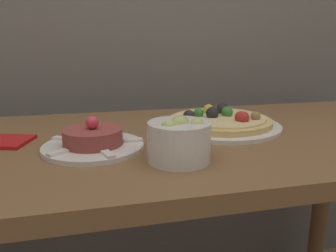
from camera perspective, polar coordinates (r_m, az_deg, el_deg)
dining_table at (r=0.83m, az=3.19°, el=-8.79°), size 1.37×0.64×0.73m
pizza_plate at (r=0.87m, az=8.99°, el=0.77°), size 0.31×0.31×0.06m
tartare_plate at (r=0.70m, az=-12.90°, el=-2.56°), size 0.21×0.21×0.07m
small_bowl at (r=0.61m, az=1.97°, el=-2.39°), size 0.12×0.12×0.09m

